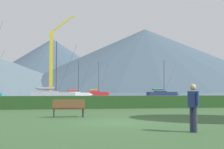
# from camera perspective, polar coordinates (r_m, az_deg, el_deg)

# --- Properties ---
(ground_plane) EXTENTS (1000.00, 1000.00, 0.00)m
(ground_plane) POSITION_cam_1_polar(r_m,az_deg,el_deg) (13.59, 0.87, -9.05)
(ground_plane) COLOR #385B33
(harbor_water) EXTENTS (320.00, 246.00, 0.00)m
(harbor_water) POSITION_cam_1_polar(r_m,az_deg,el_deg) (150.32, -8.56, -3.60)
(harbor_water) COLOR slate
(harbor_water) RESTS_ON ground_plane
(hedge_line) EXTENTS (80.00, 1.20, 1.01)m
(hedge_line) POSITION_cam_1_polar(r_m,az_deg,el_deg) (24.43, -3.78, -5.21)
(hedge_line) COLOR #284C23
(hedge_line) RESTS_ON ground_plane
(sailboat_slip_2) EXTENTS (7.32, 2.63, 8.79)m
(sailboat_slip_2) POSITION_cam_1_polar(r_m,az_deg,el_deg) (73.27, -6.65, -3.71)
(sailboat_slip_2) COLOR white
(sailboat_slip_2) RESTS_ON harbor_water
(sailboat_slip_5) EXTENTS (7.95, 2.54, 10.79)m
(sailboat_slip_5) POSITION_cam_1_polar(r_m,az_deg,el_deg) (93.72, -2.81, -3.55)
(sailboat_slip_5) COLOR red
(sailboat_slip_5) RESTS_ON harbor_water
(sailboat_slip_6) EXTENTS (8.69, 3.35, 9.82)m
(sailboat_slip_6) POSITION_cam_1_polar(r_m,az_deg,el_deg) (51.87, -11.05, -3.82)
(sailboat_slip_6) COLOR #9E9EA3
(sailboat_slip_6) RESTS_ON harbor_water
(sailboat_slip_7) EXTENTS (8.63, 2.90, 9.12)m
(sailboat_slip_7) POSITION_cam_1_polar(r_m,az_deg,el_deg) (78.04, 9.44, -3.58)
(sailboat_slip_7) COLOR navy
(sailboat_slip_7) RESTS_ON harbor_water
(park_bench_under_tree) EXTENTS (1.72, 0.49, 0.95)m
(park_bench_under_tree) POSITION_cam_1_polar(r_m,az_deg,el_deg) (16.45, -8.15, -6.12)
(park_bench_under_tree) COLOR brown
(park_bench_under_tree) RESTS_ON ground_plane
(person_seated_viewer) EXTENTS (0.36, 0.56, 1.65)m
(person_seated_viewer) POSITION_cam_1_polar(r_m,az_deg,el_deg) (10.78, 15.04, -5.31)
(person_seated_viewer) COLOR #2D3347
(person_seated_viewer) RESTS_ON ground_plane
(dock_crane) EXTENTS (6.69, 2.00, 20.54)m
(dock_crane) POSITION_cam_1_polar(r_m,az_deg,el_deg) (76.22, -11.26, 1.34)
(dock_crane) COLOR #333338
(dock_crane) RESTS_ON ground_plane
(distant_hill_west_ridge) EXTENTS (209.90, 209.90, 69.57)m
(distant_hill_west_ridge) POSITION_cam_1_polar(r_m,az_deg,el_deg) (401.85, -11.20, 1.73)
(distant_hill_west_ridge) COLOR #425666
(distant_hill_west_ridge) RESTS_ON ground_plane
(distant_hill_east_ridge) EXTENTS (334.72, 334.72, 77.93)m
(distant_hill_east_ridge) POSITION_cam_1_polar(r_m,az_deg,el_deg) (376.57, 6.26, 2.65)
(distant_hill_east_ridge) COLOR #425666
(distant_hill_east_ridge) RESTS_ON ground_plane
(distant_hill_far_shoulder) EXTENTS (306.66, 306.66, 49.95)m
(distant_hill_far_shoulder) POSITION_cam_1_polar(r_m,az_deg,el_deg) (412.20, 7.23, 0.20)
(distant_hill_far_shoulder) COLOR slate
(distant_hill_far_shoulder) RESTS_ON ground_plane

